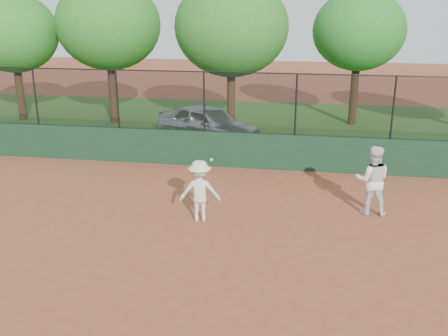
% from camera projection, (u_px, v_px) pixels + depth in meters
% --- Properties ---
extents(ground, '(80.00, 80.00, 0.00)m').
position_uv_depth(ground, '(174.00, 246.00, 11.40)').
color(ground, brown).
rests_on(ground, ground).
extents(back_wall, '(26.00, 0.20, 1.20)m').
position_uv_depth(back_wall, '(219.00, 149.00, 16.83)').
color(back_wall, '#193821').
rests_on(back_wall, ground).
extents(grass_strip, '(36.00, 12.00, 0.01)m').
position_uv_depth(grass_strip, '(242.00, 126.00, 22.64)').
color(grass_strip, '#264E18').
rests_on(grass_strip, ground).
extents(parked_car, '(4.68, 3.59, 1.49)m').
position_uv_depth(parked_car, '(208.00, 124.00, 19.73)').
color(parked_car, '#A7ABB1').
rests_on(parked_car, ground).
extents(player_second, '(0.92, 0.73, 1.84)m').
position_uv_depth(player_second, '(372.00, 180.00, 12.89)').
color(player_second, white).
rests_on(player_second, ground).
extents(player_main, '(1.11, 0.76, 1.76)m').
position_uv_depth(player_main, '(200.00, 191.00, 12.52)').
color(player_main, beige).
rests_on(player_main, ground).
extents(fence_assembly, '(26.00, 0.06, 2.00)m').
position_uv_depth(fence_assembly, '(218.00, 101.00, 16.33)').
color(fence_assembly, black).
rests_on(fence_assembly, back_wall).
extents(tree_0, '(4.16, 3.78, 5.82)m').
position_uv_depth(tree_0, '(13.00, 33.00, 22.69)').
color(tree_0, '#452F18').
rests_on(tree_0, ground).
extents(tree_1, '(4.63, 4.21, 6.42)m').
position_uv_depth(tree_1, '(108.00, 25.00, 21.97)').
color(tree_1, '#472C18').
rests_on(tree_1, ground).
extents(tree_2, '(4.66, 4.24, 6.39)m').
position_uv_depth(tree_2, '(231.00, 27.00, 20.27)').
color(tree_2, '#4B331B').
rests_on(tree_2, ground).
extents(tree_3, '(4.03, 3.66, 5.91)m').
position_uv_depth(tree_3, '(359.00, 31.00, 21.73)').
color(tree_3, '#3D2514').
rests_on(tree_3, ground).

